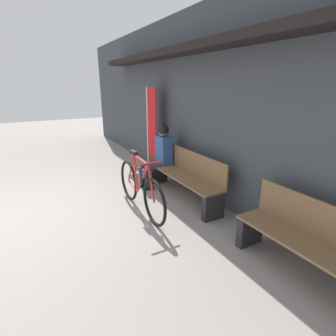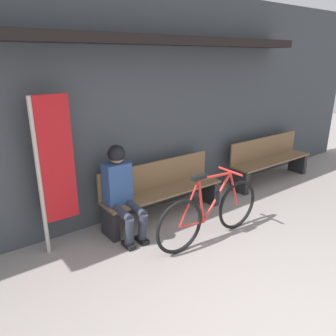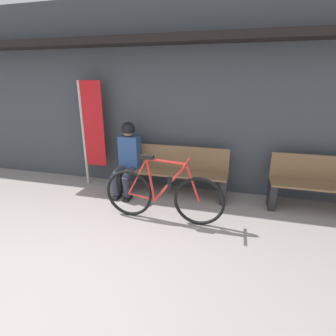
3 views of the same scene
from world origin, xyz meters
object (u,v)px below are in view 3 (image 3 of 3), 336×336
(bicycle, at_px, (163,195))
(banner_pole, at_px, (91,128))
(park_bench_near, at_px, (171,172))
(person_seated, at_px, (128,154))

(bicycle, height_order, banner_pole, banner_pole)
(park_bench_near, bearing_deg, person_seated, -171.32)
(park_bench_near, xyz_separation_m, person_seated, (-0.74, -0.11, 0.30))
(person_seated, height_order, banner_pole, banner_pole)
(person_seated, distance_m, banner_pole, 0.89)
(bicycle, bearing_deg, park_bench_near, 97.06)
(bicycle, xyz_separation_m, banner_pole, (-1.64, 0.98, 0.71))
(park_bench_near, distance_m, bicycle, 0.91)
(park_bench_near, height_order, bicycle, bicycle)
(park_bench_near, bearing_deg, banner_pole, 177.25)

